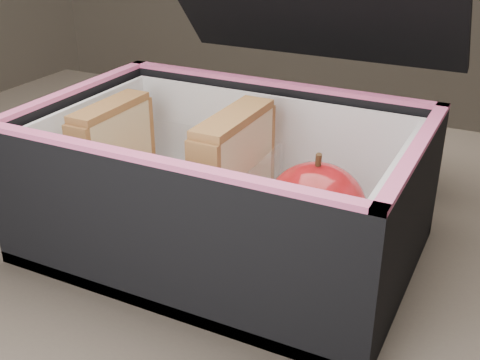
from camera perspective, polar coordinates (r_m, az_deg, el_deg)
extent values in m
cube|color=brown|center=(0.54, 4.58, -8.94)|extent=(1.20, 0.80, 0.03)
cube|color=#382D26|center=(1.24, -13.75, -8.31)|extent=(0.05, 0.05, 0.72)
cube|color=#DCC588|center=(0.58, -12.43, 2.23)|extent=(0.01, 0.09, 0.09)
cube|color=#CA5E6A|center=(0.58, -11.81, 1.76)|extent=(0.01, 0.08, 0.09)
cube|color=#DCC588|center=(0.57, -11.24, 1.97)|extent=(0.01, 0.09, 0.09)
cube|color=brown|center=(0.56, -12.29, 6.76)|extent=(0.03, 0.09, 0.01)
cube|color=#DCC588|center=(0.51, -1.42, 0.30)|extent=(0.01, 0.10, 0.10)
cube|color=#CA5E6A|center=(0.51, -0.59, -0.30)|extent=(0.01, 0.09, 0.10)
cube|color=#DCC588|center=(0.51, 0.26, -0.06)|extent=(0.01, 0.10, 0.10)
cube|color=brown|center=(0.49, -0.62, 5.89)|extent=(0.03, 0.10, 0.01)
cylinder|color=orange|center=(0.55, -7.07, -3.40)|extent=(0.02, 0.09, 0.01)
cylinder|color=orange|center=(0.57, -3.16, -0.87)|extent=(0.02, 0.09, 0.01)
cylinder|color=orange|center=(0.56, -7.96, -0.56)|extent=(0.01, 0.09, 0.01)
cylinder|color=orange|center=(0.57, -5.31, -2.03)|extent=(0.02, 0.09, 0.01)
cylinder|color=orange|center=(0.55, -8.12, -2.31)|extent=(0.02, 0.09, 0.01)
cylinder|color=orange|center=(0.55, -5.14, -0.55)|extent=(0.02, 0.09, 0.01)
cylinder|color=orange|center=(0.55, -8.19, -3.53)|extent=(0.02, 0.09, 0.01)
cube|color=white|center=(0.51, 7.43, -6.70)|extent=(0.09, 0.09, 0.01)
ellipsoid|color=maroon|center=(0.49, 7.17, -2.72)|extent=(0.11, 0.11, 0.08)
cylinder|color=#422B17|center=(0.47, 7.45, 1.78)|extent=(0.01, 0.01, 0.01)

